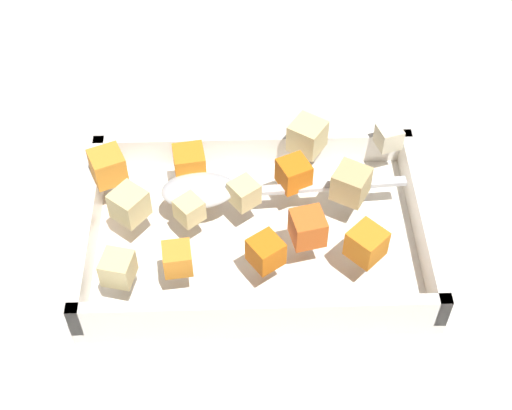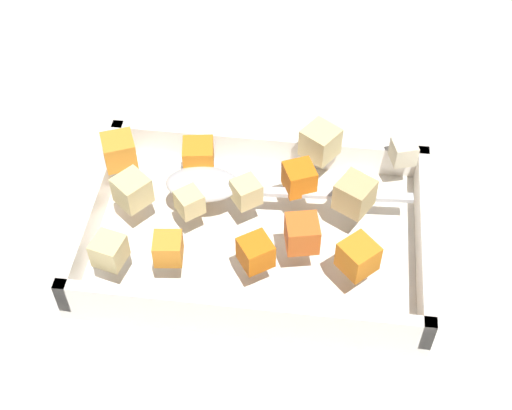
{
  "view_description": "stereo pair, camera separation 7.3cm",
  "coord_description": "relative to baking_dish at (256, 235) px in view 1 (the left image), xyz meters",
  "views": [
    {
      "loc": [
        0.01,
        -0.47,
        0.62
      ],
      "look_at": [
        0.02,
        0.01,
        0.06
      ],
      "focal_mm": 51.31,
      "sensor_mm": 36.0,
      "label": 1
    },
    {
      "loc": [
        0.08,
        -0.46,
        0.62
      ],
      "look_at": [
        0.02,
        0.01,
        0.06
      ],
      "focal_mm": 51.31,
      "sensor_mm": 36.0,
      "label": 2
    }
  ],
  "objects": [
    {
      "name": "ground_plane",
      "position": [
        -0.02,
        -0.01,
        -0.02
      ],
      "size": [
        4.0,
        4.0,
        0.0
      ],
      "primitive_type": "plane",
      "color": "beige"
    },
    {
      "name": "potato_chunk_corner_sw",
      "position": [
        0.1,
        0.02,
        0.05
      ],
      "size": [
        0.05,
        0.05,
        0.03
      ],
      "primitive_type": "cube",
      "rotation": [
        0.0,
        0.0,
        2.62
      ],
      "color": "tan",
      "rests_on": "baking_dish"
    },
    {
      "name": "carrot_chunk_corner_nw",
      "position": [
        0.01,
        -0.06,
        0.05
      ],
      "size": [
        0.04,
        0.04,
        0.03
      ],
      "primitive_type": "cube",
      "rotation": [
        0.0,
        0.0,
        5.31
      ],
      "color": "orange",
      "rests_on": "baking_dish"
    },
    {
      "name": "potato_chunk_corner_se",
      "position": [
        0.06,
        0.09,
        0.05
      ],
      "size": [
        0.05,
        0.05,
        0.03
      ],
      "primitive_type": "cube",
      "rotation": [
        0.0,
        0.0,
        0.97
      ],
      "color": "#E0CC89",
      "rests_on": "baking_dish"
    },
    {
      "name": "carrot_chunk_heap_side",
      "position": [
        0.04,
        0.04,
        0.05
      ],
      "size": [
        0.04,
        0.04,
        0.03
      ],
      "primitive_type": "cube",
      "rotation": [
        0.0,
        0.0,
        3.56
      ],
      "color": "orange",
      "rests_on": "baking_dish"
    },
    {
      "name": "potato_chunk_far_right",
      "position": [
        -0.13,
        -0.08,
        0.05
      ],
      "size": [
        0.03,
        0.03,
        0.03
      ],
      "primitive_type": "cube",
      "rotation": [
        0.0,
        0.0,
        4.47
      ],
      "color": "#E0CC89",
      "rests_on": "baking_dish"
    },
    {
      "name": "potato_chunk_mid_left",
      "position": [
        -0.01,
        0.01,
        0.05
      ],
      "size": [
        0.04,
        0.04,
        0.03
      ],
      "primitive_type": "cube",
      "rotation": [
        0.0,
        0.0,
        0.64
      ],
      "color": "#E0CC89",
      "rests_on": "baking_dish"
    },
    {
      "name": "carrot_chunk_heap_top",
      "position": [
        -0.07,
        0.06,
        0.05
      ],
      "size": [
        0.04,
        0.04,
        0.03
      ],
      "primitive_type": "cube",
      "rotation": [
        0.0,
        0.0,
        0.15
      ],
      "color": "orange",
      "rests_on": "baking_dish"
    },
    {
      "name": "serving_spoon",
      "position": [
        -0.04,
        0.02,
        0.05
      ],
      "size": [
        0.26,
        0.05,
        0.02
      ],
      "rotation": [
        0.0,
        0.0,
        0.06
      ],
      "color": "silver",
      "rests_on": "baking_dish"
    },
    {
      "name": "carrot_chunk_far_left",
      "position": [
        -0.08,
        -0.07,
        0.05
      ],
      "size": [
        0.03,
        0.03,
        0.03
      ],
      "primitive_type": "cube",
      "rotation": [
        0.0,
        0.0,
        0.12
      ],
      "color": "orange",
      "rests_on": "baking_dish"
    },
    {
      "name": "potato_chunk_front_center",
      "position": [
        -0.07,
        -0.01,
        0.05
      ],
      "size": [
        0.03,
        0.03,
        0.02
      ],
      "primitive_type": "cube",
      "rotation": [
        0.0,
        0.0,
        0.69
      ],
      "color": "#E0CC89",
      "rests_on": "baking_dish"
    },
    {
      "name": "potato_chunk_corner_ne",
      "position": [
        -0.13,
        -0.0,
        0.05
      ],
      "size": [
        0.04,
        0.04,
        0.03
      ],
      "primitive_type": "cube",
      "rotation": [
        0.0,
        0.0,
        0.89
      ],
      "color": "#E0CC89",
      "rests_on": "baking_dish"
    },
    {
      "name": "baking_dish",
      "position": [
        0.0,
        0.0,
        0.0
      ],
      "size": [
        0.36,
        0.23,
        0.05
      ],
      "color": "white",
      "rests_on": "ground_plane"
    },
    {
      "name": "carrot_chunk_near_left",
      "position": [
        -0.15,
        0.05,
        0.05
      ],
      "size": [
        0.04,
        0.04,
        0.03
      ],
      "primitive_type": "cube",
      "rotation": [
        0.0,
        0.0,
        1.98
      ],
      "color": "orange",
      "rests_on": "baking_dish"
    },
    {
      "name": "carrot_chunk_back_center",
      "position": [
        0.1,
        -0.06,
        0.05
      ],
      "size": [
        0.04,
        0.04,
        0.03
      ],
      "primitive_type": "cube",
      "rotation": [
        0.0,
        0.0,
        5.48
      ],
      "color": "orange",
      "rests_on": "baking_dish"
    },
    {
      "name": "carrot_chunk_center",
      "position": [
        0.05,
        -0.04,
        0.05
      ],
      "size": [
        0.04,
        0.04,
        0.03
      ],
      "primitive_type": "cube",
      "rotation": [
        0.0,
        0.0,
        4.93
      ],
      "color": "orange",
      "rests_on": "baking_dish"
    },
    {
      "name": "potato_chunk_near_spoon",
      "position": [
        0.15,
        0.09,
        0.05
      ],
      "size": [
        0.03,
        0.03,
        0.02
      ],
      "primitive_type": "cube",
      "rotation": [
        0.0,
        0.0,
        0.29
      ],
      "color": "beige",
      "rests_on": "baking_dish"
    }
  ]
}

